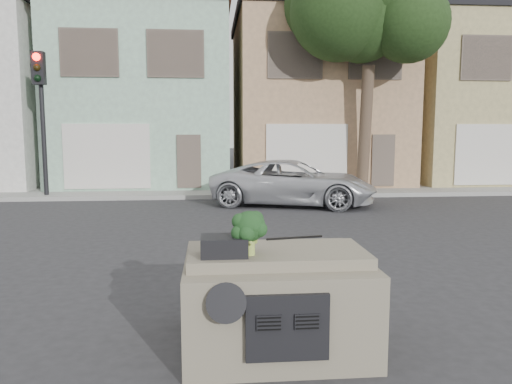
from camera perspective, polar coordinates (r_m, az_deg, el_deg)
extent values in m
plane|color=#303033|center=(8.77, -0.35, -8.87)|extent=(120.00, 120.00, 0.00)
cube|color=gray|center=(19.06, -2.98, 0.02)|extent=(40.00, 3.00, 0.15)
cube|color=#95BDA2|center=(23.12, -12.27, 10.29)|extent=(7.20, 8.20, 7.55)
cube|color=tan|center=(23.43, 6.57, 10.36)|extent=(7.20, 8.20, 7.55)
cube|color=tan|center=(25.99, 23.22, 9.51)|extent=(7.20, 8.20, 7.55)
imported|color=silver|center=(16.22, 4.30, -1.50)|extent=(5.74, 3.89, 1.46)
cube|color=black|center=(18.82, -23.25, 6.93)|extent=(0.40, 0.40, 5.10)
cube|color=#1E3514|center=(19.17, 12.50, 12.41)|extent=(4.40, 4.00, 8.50)
cube|color=#79715D|center=(5.76, 2.19, -11.66)|extent=(2.00, 1.80, 1.12)
cube|color=black|center=(5.20, -3.67, -6.17)|extent=(0.48, 0.38, 0.20)
cube|color=black|center=(6.01, 4.42, -5.23)|extent=(0.69, 0.15, 0.02)
cube|color=#163315|center=(5.18, -0.78, -4.64)|extent=(0.54, 0.54, 0.47)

